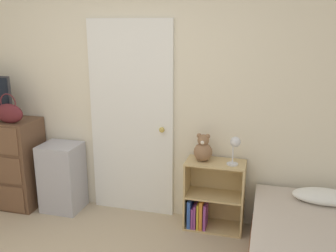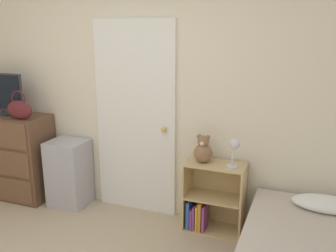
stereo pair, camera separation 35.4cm
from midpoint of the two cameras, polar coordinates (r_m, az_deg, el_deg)
wall_back at (r=3.92m, az=-8.60°, el=4.73°), size 10.00×0.06×2.55m
door_closed at (r=3.91m, az=-8.16°, el=0.86°), size 0.89×0.09×2.04m
handbag at (r=4.25m, az=-25.29°, el=1.78°), size 0.32×0.12×0.31m
storage_bin at (r=4.31m, az=-18.12°, el=-7.45°), size 0.41×0.36×0.74m
bookshelf at (r=3.79m, az=3.70°, el=-11.22°), size 0.57×0.30×0.70m
teddy_bear at (r=3.60m, az=2.57°, el=-3.60°), size 0.18×0.18×0.27m
desk_lamp at (r=3.48m, az=7.32°, el=-2.95°), size 0.12×0.12×0.28m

